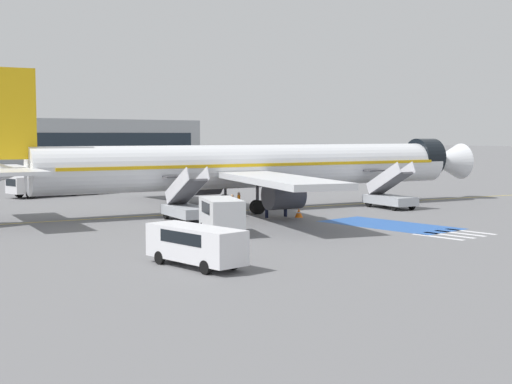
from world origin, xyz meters
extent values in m
plane|color=slate|center=(0.00, 0.00, 0.00)|extent=(600.00, 600.00, 0.00)
cube|color=gold|center=(-0.77, 0.52, 0.00)|extent=(78.76, 18.64, 0.01)
cube|color=#2856A8|center=(-0.77, -12.88, 0.00)|extent=(4.57, 9.55, 0.01)
cube|color=silver|center=(-3.17, -18.41, 0.00)|extent=(0.44, 3.60, 0.01)
cube|color=silver|center=(-1.97, -18.41, 0.00)|extent=(0.44, 3.60, 0.01)
cube|color=silver|center=(-0.77, -18.41, 0.00)|extent=(0.44, 3.60, 0.01)
cube|color=silver|center=(0.43, -18.41, 0.00)|extent=(0.44, 3.60, 0.01)
cylinder|color=silver|center=(-0.77, 0.52, 3.59)|extent=(36.68, 11.83, 3.51)
cone|color=silver|center=(19.05, -4.12, 3.59)|extent=(4.55, 4.23, 3.44)
cylinder|color=black|center=(16.49, -3.52, 4.03)|extent=(2.86, 3.93, 3.55)
cube|color=#EAB214|center=(-0.77, 0.52, 3.77)|extent=(33.83, 11.22, 0.24)
cube|color=silver|center=(-2.10, 9.55, 3.07)|extent=(5.67, 16.58, 0.44)
cylinder|color=#38383D|center=(-0.90, 7.70, 1.78)|extent=(3.08, 2.62, 2.06)
cube|color=silver|center=(-5.97, -6.97, 3.07)|extent=(9.81, 16.69, 0.44)
cylinder|color=#38383D|center=(-4.07, -5.85, 1.78)|extent=(3.08, 2.62, 2.06)
cube|color=silver|center=(-19.23, 8.27, 3.77)|extent=(4.36, 6.19, 0.24)
cube|color=silver|center=(-20.75, 1.78, 3.77)|extent=(4.36, 6.19, 0.24)
cylinder|color=#38383D|center=(11.79, -2.42, 1.83)|extent=(0.20, 0.20, 2.82)
cylinder|color=black|center=(11.79, -2.42, 0.42)|extent=(0.88, 0.46, 0.84)
cylinder|color=#38383D|center=(-1.79, 3.69, 1.81)|extent=(0.24, 0.24, 2.52)
cylinder|color=black|center=(-1.79, 3.69, 0.55)|extent=(1.21, 0.84, 1.10)
cylinder|color=#38383D|center=(-3.09, -1.87, 1.81)|extent=(0.24, 0.24, 2.52)
cylinder|color=black|center=(-3.09, -1.87, 0.55)|extent=(1.21, 0.84, 1.10)
cube|color=#ADB2BA|center=(8.11, -6.03, 0.70)|extent=(3.24, 5.18, 0.70)
cylinder|color=black|center=(7.58, -4.18, 0.35)|extent=(0.37, 0.73, 0.70)
cylinder|color=black|center=(9.40, -4.61, 0.35)|extent=(0.37, 0.73, 0.70)
cylinder|color=black|center=(6.81, -7.45, 0.35)|extent=(0.37, 0.73, 0.70)
cylinder|color=black|center=(8.63, -7.88, 0.35)|extent=(0.37, 0.73, 0.70)
cube|color=#4C4C51|center=(8.11, -6.03, 2.07)|extent=(2.34, 4.37, 2.17)
cube|color=#4C4C51|center=(8.63, -3.81, 3.08)|extent=(1.86, 1.45, 0.12)
cube|color=silver|center=(7.36, -5.86, 2.54)|extent=(1.09, 4.40, 2.88)
cube|color=silver|center=(8.86, -6.21, 2.54)|extent=(1.09, 4.40, 2.88)
cube|color=#ADB2BA|center=(-9.83, -1.83, 0.70)|extent=(3.24, 5.18, 0.70)
cylinder|color=black|center=(-10.36, 0.02, 0.35)|extent=(0.37, 0.73, 0.70)
cylinder|color=black|center=(-8.54, -0.41, 0.35)|extent=(0.37, 0.73, 0.70)
cylinder|color=black|center=(-11.13, -3.25, 0.35)|extent=(0.37, 0.73, 0.70)
cylinder|color=black|center=(-9.31, -3.68, 0.35)|extent=(0.37, 0.73, 0.70)
cube|color=#4C4C51|center=(-9.83, -1.83, 2.06)|extent=(2.34, 4.37, 2.16)
cube|color=#4C4C51|center=(-9.31, 0.39, 3.07)|extent=(1.86, 1.45, 0.12)
cube|color=silver|center=(-10.58, -1.65, 2.54)|extent=(1.09, 4.40, 2.87)
cube|color=silver|center=(-9.08, -2.00, 2.54)|extent=(1.09, 4.40, 2.87)
cube|color=#38383D|center=(-6.68, 23.80, 0.78)|extent=(9.47, 3.14, 0.60)
cube|color=silver|center=(-11.23, 23.48, 1.28)|extent=(2.23, 2.51, 1.60)
cube|color=black|center=(-12.26, 23.41, 1.60)|extent=(0.18, 2.00, 0.70)
cylinder|color=#B7BCC4|center=(-6.27, 23.82, 2.28)|extent=(6.57, 2.84, 2.40)
cylinder|color=gold|center=(-6.27, 23.82, 2.28)|extent=(0.52, 2.46, 2.45)
cylinder|color=black|center=(-10.73, 22.33, 0.48)|extent=(0.98, 0.35, 0.96)
cylinder|color=black|center=(-10.90, 24.70, 0.48)|extent=(0.98, 0.35, 0.96)
cylinder|color=black|center=(-6.08, 22.65, 0.48)|extent=(0.98, 0.35, 0.96)
cylinder|color=black|center=(-6.25, 25.02, 0.48)|extent=(0.98, 0.35, 0.96)
cylinder|color=black|center=(-3.50, 22.83, 0.48)|extent=(0.98, 0.35, 0.96)
cylinder|color=black|center=(-3.67, 25.20, 0.48)|extent=(0.98, 0.35, 0.96)
cube|color=silver|center=(-20.00, -16.50, 1.11)|extent=(1.97, 5.59, 1.59)
cube|color=black|center=(-20.00, -16.50, 1.46)|extent=(1.91, 3.10, 0.57)
cylinder|color=black|center=(-20.88, -14.81, 0.32)|extent=(0.22, 0.65, 0.64)
cylinder|color=black|center=(-19.25, -14.76, 0.32)|extent=(0.22, 0.65, 0.64)
cylinder|color=black|center=(-20.76, -18.24, 0.32)|extent=(0.22, 0.65, 0.64)
cylinder|color=black|center=(-19.13, -18.19, 0.32)|extent=(0.22, 0.65, 0.64)
cube|color=silver|center=(-12.42, -9.00, 1.29)|extent=(3.65, 4.71, 1.93)
cube|color=black|center=(-12.42, -9.00, 1.71)|extent=(2.84, 2.99, 0.70)
cylinder|color=black|center=(-12.17, -10.59, 0.32)|extent=(0.46, 0.66, 0.64)
cylinder|color=black|center=(-13.82, -9.80, 0.32)|extent=(0.46, 0.66, 0.64)
cylinder|color=black|center=(-11.02, -8.21, 0.32)|extent=(0.46, 0.66, 0.64)
cylinder|color=black|center=(-12.67, -7.41, 0.32)|extent=(0.46, 0.66, 0.64)
cylinder|color=black|center=(-4.50, -1.30, 0.43)|extent=(0.14, 0.14, 0.86)
cylinder|color=black|center=(-4.62, -1.42, 0.43)|extent=(0.14, 0.14, 0.86)
cube|color=orange|center=(-4.56, -1.36, 1.20)|extent=(0.45, 0.46, 0.68)
cube|color=silver|center=(-4.56, -1.36, 1.20)|extent=(0.46, 0.47, 0.06)
sphere|color=beige|center=(-4.56, -1.36, 1.65)|extent=(0.23, 0.23, 0.23)
cylinder|color=#2D2D33|center=(-5.83, -2.10, 0.42)|extent=(0.14, 0.14, 0.84)
cylinder|color=#2D2D33|center=(-5.94, -2.23, 0.42)|extent=(0.14, 0.14, 0.84)
cube|color=orange|center=(-5.89, -2.16, 1.17)|extent=(0.44, 0.46, 0.66)
cube|color=silver|center=(-5.89, -2.16, 1.17)|extent=(0.46, 0.47, 0.06)
sphere|color=tan|center=(-5.89, -2.16, 1.61)|extent=(0.23, 0.23, 0.23)
cylinder|color=#191E38|center=(-4.16, -4.19, 0.43)|extent=(0.14, 0.14, 0.86)
cylinder|color=#191E38|center=(-4.33, -4.20, 0.43)|extent=(0.14, 0.14, 0.86)
cube|color=orange|center=(-4.25, -4.20, 1.19)|extent=(0.43, 0.25, 0.68)
cube|color=silver|center=(-4.25, -4.20, 1.19)|extent=(0.44, 0.26, 0.06)
sphere|color=beige|center=(-4.25, -4.20, 1.65)|extent=(0.23, 0.23, 0.23)
cylinder|color=#191E38|center=(-2.65, -4.46, 0.44)|extent=(0.14, 0.14, 0.88)
cylinder|color=#191E38|center=(-2.63, -4.63, 0.44)|extent=(0.14, 0.14, 0.88)
cube|color=orange|center=(-2.64, -4.55, 1.23)|extent=(0.25, 0.44, 0.70)
cube|color=silver|center=(-2.64, -4.55, 1.23)|extent=(0.27, 0.45, 0.06)
sphere|color=tan|center=(-2.64, -4.55, 1.70)|extent=(0.24, 0.24, 0.24)
cone|color=orange|center=(-2.24, -5.58, 0.34)|extent=(0.61, 0.61, 0.67)
cylinder|color=white|center=(-2.24, -5.58, 0.37)|extent=(0.33, 0.33, 0.08)
camera|label=1|loc=(-39.79, -43.09, 6.22)|focal=50.00mm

